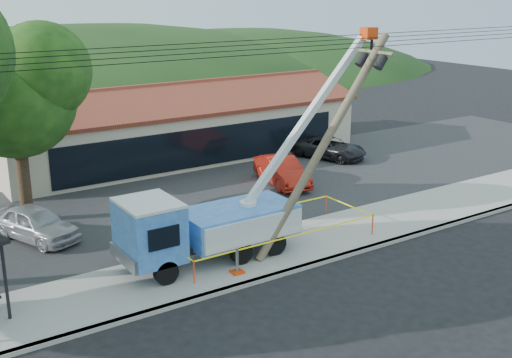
{
  "coord_description": "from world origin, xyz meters",
  "views": [
    {
      "loc": [
        -13.52,
        -15.43,
        10.25
      ],
      "look_at": [
        0.08,
        5.0,
        2.87
      ],
      "focal_mm": 45.0,
      "sensor_mm": 36.0,
      "label": 1
    }
  ],
  "objects": [
    {
      "name": "strip_mall",
      "position": [
        4.0,
        19.98,
        1.88
      ],
      "size": [
        22.5,
        8.53,
        4.67
      ],
      "color": "#C3B59A",
      "rests_on": "ground"
    },
    {
      "name": "car_silver",
      "position": [
        -7.31,
        10.45,
        0.0
      ],
      "size": [
        3.18,
        4.55,
        1.44
      ],
      "primitive_type": "imported",
      "rotation": [
        0.0,
        0.0,
        0.39
      ],
      "color": "#A7A8AE",
      "rests_on": "ground"
    },
    {
      "name": "car_red",
      "position": [
        5.83,
        11.13,
        0.0
      ],
      "size": [
        2.45,
        4.72,
        1.48
      ],
      "primitive_type": "imported",
      "rotation": [
        0.0,
        0.0,
        -0.21
      ],
      "color": "#AA1C11",
      "rests_on": "ground"
    },
    {
      "name": "tree_lot",
      "position": [
        -7.0,
        13.0,
        6.21
      ],
      "size": [
        6.3,
        5.6,
        8.94
      ],
      "color": "#332316",
      "rests_on": "ground"
    },
    {
      "name": "car_dark",
      "position": [
        11.47,
        13.99,
        0.0
      ],
      "size": [
        3.7,
        5.1,
        1.29
      ],
      "primitive_type": "imported",
      "rotation": [
        0.0,
        0.0,
        0.38
      ],
      "color": "black",
      "rests_on": "ground"
    },
    {
      "name": "ground",
      "position": [
        0.0,
        0.0,
        0.0
      ],
      "size": [
        120.0,
        120.0,
        0.0
      ],
      "primitive_type": "plane",
      "color": "black",
      "rests_on": "ground"
    },
    {
      "name": "leaning_pole",
      "position": [
        2.53,
        3.43,
        4.71
      ],
      "size": [
        6.35,
        1.9,
        8.46
      ],
      "color": "brown",
      "rests_on": "ground"
    },
    {
      "name": "parking_lot",
      "position": [
        0.0,
        12.0,
        0.05
      ],
      "size": [
        60.0,
        12.0,
        0.1
      ],
      "primitive_type": "cube",
      "color": "#28282B",
      "rests_on": "ground"
    },
    {
      "name": "utility_truck",
      "position": [
        -2.47,
        4.59,
        1.67
      ],
      "size": [
        11.44,
        3.79,
        8.51
      ],
      "color": "black",
      "rests_on": "ground"
    },
    {
      "name": "caution_tape",
      "position": [
        0.42,
        4.56,
        0.81
      ],
      "size": [
        8.62,
        3.14,
        0.91
      ],
      "color": "#EA3B0C",
      "rests_on": "ground"
    },
    {
      "name": "hill_center",
      "position": [
        10.0,
        55.0,
        0.0
      ],
      "size": [
        89.6,
        64.0,
        32.0
      ],
      "primitive_type": "ellipsoid",
      "color": "#1C3613",
      "rests_on": "ground"
    },
    {
      "name": "hill_east",
      "position": [
        30.0,
        55.0,
        0.0
      ],
      "size": [
        72.8,
        52.0,
        26.0
      ],
      "primitive_type": "ellipsoid",
      "color": "#1C3613",
      "rests_on": "ground"
    },
    {
      "name": "curb",
      "position": [
        0.0,
        2.1,
        0.07
      ],
      "size": [
        60.0,
        0.25,
        0.15
      ],
      "primitive_type": "cube",
      "color": "#98958F",
      "rests_on": "ground"
    },
    {
      "name": "sidewalk",
      "position": [
        0.0,
        4.0,
        0.07
      ],
      "size": [
        60.0,
        4.0,
        0.15
      ],
      "primitive_type": "cube",
      "color": "#98958F",
      "rests_on": "ground"
    }
  ]
}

